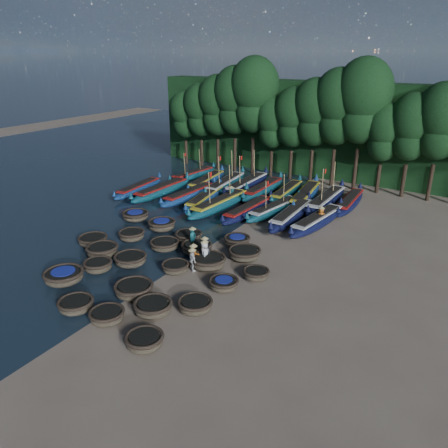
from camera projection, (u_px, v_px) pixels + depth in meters
The scene contains 63 objects.
ground at pixel (203, 251), 30.35m from camera, with size 120.00×120.00×0.00m, color #80725D.
foliage_wall at pixel (324, 130), 47.11m from camera, with size 40.00×3.00×10.00m, color black.
coracle_2 at pixel (76, 305), 23.15m from camera, with size 2.18×2.18×0.69m.
coracle_3 at pixel (107, 315), 22.21m from camera, with size 1.90×1.90×0.68m.
coracle_4 at pixel (144, 340), 20.28m from camera, with size 2.09×2.09×0.69m.
coracle_5 at pixel (64, 276), 25.99m from camera, with size 2.96×2.96×0.79m.
coracle_6 at pixel (98, 266), 27.32m from camera, with size 1.86×1.86×0.73m.
coracle_7 at pixel (134, 289), 24.58m from camera, with size 2.41×2.41×0.76m.
coracle_8 at pixel (153, 307), 22.89m from camera, with size 2.46×2.46×0.74m.
coracle_9 at pixel (195, 305), 23.13m from camera, with size 2.23×2.23×0.70m.
coracle_10 at pixel (93, 240), 31.02m from camera, with size 2.10×2.10×0.71m.
coracle_11 at pixel (102, 251), 29.22m from camera, with size 2.49×2.49×0.84m.
coracle_12 at pixel (131, 259), 28.14m from camera, with size 2.16×2.16×0.73m.
coracle_13 at pixel (175, 267), 27.23m from camera, with size 2.06×2.06×0.65m.
coracle_14 at pixel (224, 284), 25.27m from camera, with size 1.92×1.92×0.67m.
coracle_15 at pixel (132, 235), 31.84m from camera, with size 2.25×2.25×0.74m.
coracle_16 at pixel (164, 245), 30.35m from camera, with size 2.43×2.43×0.69m.
coracle_17 at pixel (197, 248), 29.79m from camera, with size 2.56×2.56×0.75m.
coracle_18 at pixel (208, 261), 27.75m from camera, with size 2.33×2.33×0.83m.
coracle_19 at pixel (256, 274), 26.40m from camera, with size 1.75×1.75×0.66m.
coracle_20 at pixel (135, 216), 35.55m from camera, with size 2.18×2.18×0.77m.
coracle_21 at pixel (162, 225), 33.56m from camera, with size 2.25×2.25×0.84m.
coracle_22 at pixel (189, 236), 31.74m from camera, with size 2.32×2.32×0.69m.
coracle_23 at pixel (237, 240), 30.92m from camera, with size 2.30×2.30×0.73m.
coracle_24 at pixel (245, 253), 28.96m from camera, with size 2.41×2.41×0.75m.
long_boat_0 at pixel (139, 188), 42.39m from camera, with size 1.98×7.54×1.33m.
long_boat_1 at pixel (162, 190), 41.61m from camera, with size 1.63×8.64×1.52m.
long_boat_2 at pixel (190, 195), 40.42m from camera, with size 1.86×8.21×1.45m.
long_boat_3 at pixel (205, 199), 39.23m from camera, with size 2.74×8.00×1.43m.
long_boat_4 at pixel (220, 204), 37.80m from camera, with size 2.14×8.98×3.82m.
long_boat_5 at pixel (248, 210), 36.54m from camera, with size 1.84×8.05×1.42m.
long_boat_6 at pixel (274, 209), 36.77m from camera, with size 2.62×7.77×3.34m.
long_boat_7 at pixel (291, 215), 35.32m from camera, with size 1.74×8.64×1.52m.
long_boat_8 at pixel (318, 221), 34.14m from camera, with size 2.56×8.52×1.51m.
long_boat_9 at pixel (193, 175), 47.05m from camera, with size 2.15×7.31×3.13m.
long_boat_10 at pixel (207, 181), 44.49m from camera, with size 2.50×8.17×1.45m.
long_boat_11 at pixel (225, 184), 43.33m from camera, with size 2.38×8.87×3.78m.
long_boat_12 at pixel (247, 184), 43.26m from camera, with size 1.66×9.05×3.84m.
long_boat_13 at pixel (263, 189), 41.99m from camera, with size 1.47×8.34×1.47m.
long_boat_14 at pixel (287, 192), 41.19m from camera, with size 1.84×7.94×1.40m.
long_boat_15 at pixel (305, 195), 39.98m from camera, with size 2.78×9.00×1.60m.
long_boat_16 at pixel (326, 200), 38.61m from camera, with size 1.65×9.15×3.89m.
long_boat_17 at pixel (350, 202), 38.41m from camera, with size 1.77×8.08×1.42m.
fisherman_0 at pixel (205, 253), 27.90m from camera, with size 0.89×1.01×1.93m.
fisherman_1 at pixel (193, 238), 30.08m from camera, with size 0.52×0.62×1.86m.
fisherman_2 at pixel (194, 255), 27.77m from camera, with size 0.93×0.94×1.74m.
fisherman_3 at pixel (205, 250), 28.35m from camera, with size 1.29×1.02×1.95m.
fisherman_4 at pixel (192, 259), 27.20m from camera, with size 0.96×0.78×1.73m.
fisherman_5 at pixel (231, 196), 39.11m from camera, with size 1.45×1.40×1.85m.
fisherman_6 at pixel (321, 216), 34.17m from camera, with size 0.80×0.53×1.81m.
tree_0 at pixel (185, 114), 51.77m from camera, with size 3.68×3.68×8.68m.
tree_1 at pixel (201, 109), 50.40m from camera, with size 4.09×4.09×9.65m.
tree_2 at pixel (218, 105), 49.03m from camera, with size 4.51×4.51×10.63m.
tree_3 at pixel (235, 99), 47.66m from camera, with size 4.92×4.92×11.60m.
tree_4 at pixel (254, 94), 46.29m from camera, with size 5.34×5.34×12.58m.
tree_5 at pixel (273, 122), 46.17m from camera, with size 3.68×3.68×8.68m.
tree_6 at pixel (293, 117), 44.80m from camera, with size 4.09×4.09×9.65m.
tree_7 at pixel (315, 111), 43.43m from camera, with size 4.51×4.51×10.63m.
tree_8 at pixel (338, 106), 42.07m from camera, with size 4.92×4.92×11.60m.
tree_9 at pixel (363, 100), 40.70m from camera, with size 5.34×5.34×12.58m.
tree_10 at pixel (385, 131), 40.58m from camera, with size 3.68×3.68×8.68m.
tree_11 at pixel (412, 126), 39.21m from camera, with size 4.09×4.09×9.65m.
tree_12 at pixel (441, 120), 37.84m from camera, with size 4.51×4.51×10.63m.
Camera 1 is at (15.67, -22.67, 12.92)m, focal length 35.00 mm.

